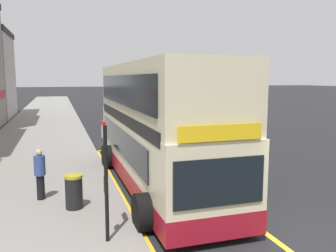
# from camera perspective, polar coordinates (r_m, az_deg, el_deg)

# --- Properties ---
(ground_plane) EXTENTS (260.00, 260.00, 0.00)m
(ground_plane) POSITION_cam_1_polar(r_m,az_deg,el_deg) (39.15, -8.94, 2.03)
(ground_plane) COLOR black
(pavement_near) EXTENTS (6.00, 76.00, 0.14)m
(pavement_near) POSITION_cam_1_polar(r_m,az_deg,el_deg) (38.73, -19.24, 1.73)
(pavement_near) COLOR gray
(pavement_near) RESTS_ON ground
(double_decker_bus) EXTENTS (3.24, 10.56, 4.40)m
(double_decker_bus) POSITION_cam_1_polar(r_m,az_deg,el_deg) (12.62, -1.99, -0.51)
(double_decker_bus) COLOR beige
(double_decker_bus) RESTS_ON ground
(bus_bay_markings) EXTENTS (3.14, 13.67, 0.01)m
(bus_bay_markings) POSITION_cam_1_polar(r_m,az_deg,el_deg) (13.03, -1.75, -9.53)
(bus_bay_markings) COLOR yellow
(bus_bay_markings) RESTS_ON ground
(bus_stop_sign) EXTENTS (0.09, 0.51, 2.79)m
(bus_stop_sign) POSITION_cam_1_polar(r_m,az_deg,el_deg) (8.13, -10.22, -7.46)
(bus_stop_sign) COLOR black
(bus_stop_sign) RESTS_ON pavement_near
(parked_car_black_distant) EXTENTS (2.09, 4.20, 1.62)m
(parked_car_black_distant) POSITION_cam_1_polar(r_m,az_deg,el_deg) (28.61, 0.57, 1.62)
(parked_car_black_distant) COLOR black
(parked_car_black_distant) RESTS_ON ground
(parked_car_teal_ahead) EXTENTS (2.09, 4.20, 1.62)m
(parked_car_teal_ahead) POSITION_cam_1_polar(r_m,az_deg,el_deg) (40.82, -5.53, 3.45)
(parked_car_teal_ahead) COLOR #196066
(parked_car_teal_ahead) RESTS_ON ground
(pedestrian_waiting_near_sign) EXTENTS (0.34, 0.34, 1.60)m
(pedestrian_waiting_near_sign) POSITION_cam_1_polar(r_m,az_deg,el_deg) (11.55, -20.29, -7.16)
(pedestrian_waiting_near_sign) COLOR black
(pedestrian_waiting_near_sign) RESTS_ON pavement_near
(litter_bin) EXTENTS (0.52, 0.52, 0.99)m
(litter_bin) POSITION_cam_1_polar(r_m,az_deg,el_deg) (10.59, -15.20, -10.35)
(litter_bin) COLOR black
(litter_bin) RESTS_ON pavement_near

